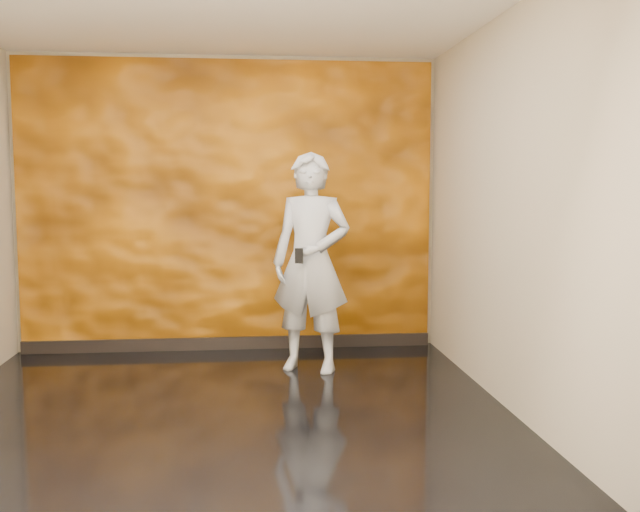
% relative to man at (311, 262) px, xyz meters
% --- Properties ---
extents(room, '(4.02, 4.02, 2.81)m').
position_rel_man_xyz_m(room, '(-0.71, -1.08, 0.47)').
color(room, black).
rests_on(room, ground).
extents(feature_wall, '(3.90, 0.06, 2.75)m').
position_rel_man_xyz_m(feature_wall, '(-0.71, 0.88, 0.45)').
color(feature_wall, orange).
rests_on(feature_wall, ground).
extents(baseboard, '(3.90, 0.04, 0.12)m').
position_rel_man_xyz_m(baseboard, '(-0.71, 0.84, -0.87)').
color(baseboard, black).
rests_on(baseboard, ground).
extents(man, '(0.80, 0.67, 1.86)m').
position_rel_man_xyz_m(man, '(0.00, 0.00, 0.00)').
color(man, '#ADB3BE').
rests_on(man, ground).
extents(phone, '(0.07, 0.03, 0.12)m').
position_rel_man_xyz_m(phone, '(-0.12, -0.26, 0.08)').
color(phone, black).
rests_on(phone, man).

